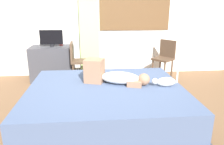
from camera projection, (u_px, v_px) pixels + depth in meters
name	position (u px, v px, depth m)	size (l,w,h in m)	color
ground_plane	(103.00, 121.00, 3.09)	(16.00, 16.00, 0.00)	brown
back_wall_with_window	(98.00, 11.00, 4.90)	(6.40, 0.14, 2.90)	silver
bed	(106.00, 104.00, 3.06)	(2.19, 1.85, 0.50)	#38383D
person_lying	(113.00, 75.00, 3.12)	(0.93, 0.50, 0.34)	silver
cat	(165.00, 82.00, 3.00)	(0.36, 0.13, 0.21)	silver
desk	(53.00, 63.00, 4.75)	(0.90, 0.56, 0.74)	#38383D
tv_monitor	(51.00, 38.00, 4.59)	(0.48, 0.10, 0.35)	black
cup	(61.00, 44.00, 4.74)	(0.07, 0.07, 0.08)	#B23D38
chair_by_desk	(77.00, 59.00, 4.53)	(0.39, 0.39, 0.86)	#4C3828
chair_spare	(165.00, 56.00, 4.77)	(0.54, 0.54, 0.86)	#4C3828
curtain_left	(89.00, 17.00, 4.80)	(0.44, 0.06, 2.66)	#ADCC75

